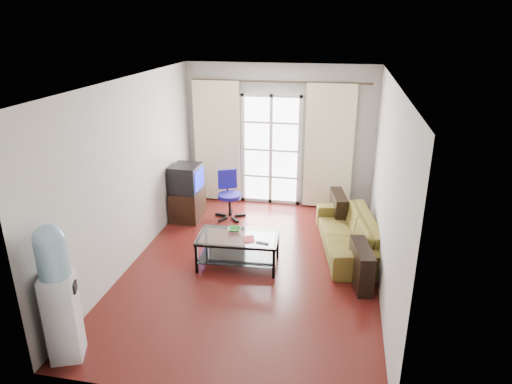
% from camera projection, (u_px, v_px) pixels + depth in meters
% --- Properties ---
extents(floor, '(5.20, 5.20, 0.00)m').
position_uv_depth(floor, '(253.00, 266.00, 6.79)').
color(floor, '#5B1B15').
rests_on(floor, ground).
extents(ceiling, '(5.20, 5.20, 0.00)m').
position_uv_depth(ceiling, '(252.00, 81.00, 5.83)').
color(ceiling, white).
rests_on(ceiling, wall_back).
extents(wall_back, '(3.60, 0.02, 2.70)m').
position_uv_depth(wall_back, '(279.00, 136.00, 8.70)').
color(wall_back, beige).
rests_on(wall_back, floor).
extents(wall_front, '(3.60, 0.02, 2.70)m').
position_uv_depth(wall_front, '(194.00, 279.00, 3.93)').
color(wall_front, beige).
rests_on(wall_front, floor).
extents(wall_left, '(0.02, 5.20, 2.70)m').
position_uv_depth(wall_left, '(132.00, 173.00, 6.63)').
color(wall_left, beige).
rests_on(wall_left, floor).
extents(wall_right, '(0.02, 5.20, 2.70)m').
position_uv_depth(wall_right, '(387.00, 189.00, 5.99)').
color(wall_right, beige).
rests_on(wall_right, floor).
extents(french_door, '(1.16, 0.06, 2.15)m').
position_uv_depth(french_door, '(271.00, 150.00, 8.77)').
color(french_door, white).
rests_on(french_door, wall_back).
extents(curtain_rod, '(3.30, 0.04, 0.04)m').
position_uv_depth(curtain_rod, '(280.00, 82.00, 8.24)').
color(curtain_rod, '#4C3F2D').
rests_on(curtain_rod, wall_back).
extents(curtain_left, '(0.90, 0.07, 2.35)m').
position_uv_depth(curtain_left, '(217.00, 142.00, 8.85)').
color(curtain_left, '#FFFECD').
rests_on(curtain_left, curtain_rod).
extents(curtain_right, '(0.90, 0.07, 2.35)m').
position_uv_depth(curtain_right, '(329.00, 148.00, 8.47)').
color(curtain_right, '#FFFECD').
rests_on(curtain_right, curtain_rod).
extents(radiator, '(0.64, 0.12, 0.64)m').
position_uv_depth(radiator, '(319.00, 190.00, 8.83)').
color(radiator, gray).
rests_on(radiator, floor).
extents(sofa, '(2.24, 1.47, 0.58)m').
position_uv_depth(sofa, '(348.00, 233.00, 7.17)').
color(sofa, olive).
rests_on(sofa, floor).
extents(coffee_table, '(1.21, 0.73, 0.47)m').
position_uv_depth(coffee_table, '(238.00, 246.00, 6.71)').
color(coffee_table, silver).
rests_on(coffee_table, floor).
extents(bowl, '(0.29, 0.29, 0.05)m').
position_uv_depth(bowl, '(234.00, 229.00, 6.81)').
color(bowl, '#338630').
rests_on(bowl, coffee_table).
extents(book, '(0.28, 0.30, 0.02)m').
position_uv_depth(book, '(243.00, 240.00, 6.53)').
color(book, '#A22214').
rests_on(book, coffee_table).
extents(remote, '(0.19, 0.08, 0.02)m').
position_uv_depth(remote, '(262.00, 243.00, 6.43)').
color(remote, black).
rests_on(remote, coffee_table).
extents(tv_stand, '(0.52, 0.76, 0.55)m').
position_uv_depth(tv_stand, '(188.00, 203.00, 8.36)').
color(tv_stand, black).
rests_on(tv_stand, floor).
extents(crt_tv, '(0.56, 0.55, 0.49)m').
position_uv_depth(crt_tv, '(185.00, 178.00, 8.11)').
color(crt_tv, black).
rests_on(crt_tv, tv_stand).
extents(task_chair, '(0.79, 0.79, 0.87)m').
position_uv_depth(task_chair, '(229.00, 204.00, 8.37)').
color(task_chair, black).
rests_on(task_chair, floor).
extents(water_cooler, '(0.41, 0.41, 1.57)m').
position_uv_depth(water_cooler, '(58.00, 291.00, 4.69)').
color(water_cooler, silver).
rests_on(water_cooler, floor).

